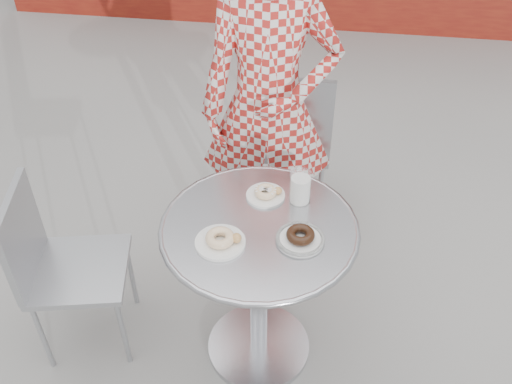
# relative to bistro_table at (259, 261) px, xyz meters

# --- Properties ---
(ground) EXTENTS (60.00, 60.00, 0.00)m
(ground) POSITION_rel_bistro_table_xyz_m (0.04, 0.02, -0.59)
(ground) COLOR #A29F9A
(ground) RESTS_ON ground
(bistro_table) EXTENTS (0.77, 0.77, 0.78)m
(bistro_table) POSITION_rel_bistro_table_xyz_m (0.00, 0.00, 0.00)
(bistro_table) COLOR silver
(bistro_table) RESTS_ON ground
(chair_far) EXTENTS (0.47, 0.47, 0.98)m
(chair_far) POSITION_rel_bistro_table_xyz_m (0.02, 1.00, -0.29)
(chair_far) COLOR #9FA2A7
(chair_far) RESTS_ON ground
(chair_left) EXTENTS (0.48, 0.48, 0.85)m
(chair_left) POSITION_rel_bistro_table_xyz_m (-0.79, -0.02, -0.33)
(chair_left) COLOR #9FA2A7
(chair_left) RESTS_ON ground
(seated_person) EXTENTS (0.68, 0.48, 1.76)m
(seated_person) POSITION_rel_bistro_table_xyz_m (-0.05, 0.69, 0.29)
(seated_person) COLOR #B0201B
(seated_person) RESTS_ON ground
(plate_far) EXTENTS (0.16, 0.16, 0.04)m
(plate_far) POSITION_rel_bistro_table_xyz_m (0.00, 0.18, 0.21)
(plate_far) COLOR white
(plate_far) RESTS_ON bistro_table
(plate_near) EXTENTS (0.19, 0.19, 0.05)m
(plate_near) POSITION_rel_bistro_table_xyz_m (-0.13, -0.11, 0.21)
(plate_near) COLOR white
(plate_near) RESTS_ON bistro_table
(plate_checker) EXTENTS (0.18, 0.18, 0.05)m
(plate_checker) POSITION_rel_bistro_table_xyz_m (0.16, -0.05, 0.20)
(plate_checker) COLOR white
(plate_checker) RESTS_ON bistro_table
(milk_cup) EXTENTS (0.09, 0.09, 0.14)m
(milk_cup) POSITION_rel_bistro_table_xyz_m (0.14, 0.17, 0.25)
(milk_cup) COLOR white
(milk_cup) RESTS_ON bistro_table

